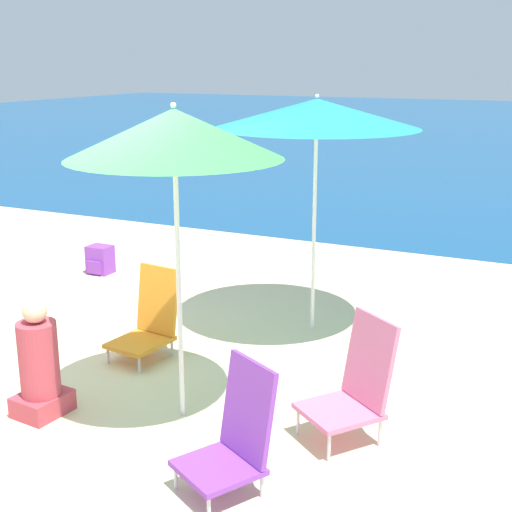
{
  "coord_description": "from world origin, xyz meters",
  "views": [
    {
      "loc": [
        3.74,
        -4.31,
        2.59
      ],
      "look_at": [
        1.26,
        0.88,
        1.0
      ],
      "focal_mm": 50.0,
      "sensor_mm": 36.0,
      "label": 1
    }
  ],
  "objects_px": {
    "beach_umbrella_green": "(174,134)",
    "backpack_purple": "(100,260)",
    "person_seated_near": "(39,367)",
    "beach_chair_orange": "(149,319)",
    "beach_chair_pink": "(356,383)",
    "beach_chair_purple": "(235,434)",
    "beach_umbrella_teal": "(317,114)"
  },
  "relations": [
    {
      "from": "beach_chair_purple",
      "to": "person_seated_near",
      "type": "relative_size",
      "value": 0.89
    },
    {
      "from": "beach_umbrella_green",
      "to": "backpack_purple",
      "type": "distance_m",
      "value": 4.39
    },
    {
      "from": "beach_umbrella_teal",
      "to": "beach_chair_purple",
      "type": "relative_size",
      "value": 2.81
    },
    {
      "from": "person_seated_near",
      "to": "beach_chair_orange",
      "type": "bearing_deg",
      "value": 90.88
    },
    {
      "from": "beach_chair_pink",
      "to": "beach_chair_orange",
      "type": "bearing_deg",
      "value": -158.96
    },
    {
      "from": "beach_chair_pink",
      "to": "beach_chair_purple",
      "type": "relative_size",
      "value": 1.07
    },
    {
      "from": "backpack_purple",
      "to": "beach_umbrella_green",
      "type": "bearing_deg",
      "value": -43.75
    },
    {
      "from": "beach_umbrella_teal",
      "to": "beach_chair_orange",
      "type": "relative_size",
      "value": 2.86
    },
    {
      "from": "beach_chair_orange",
      "to": "beach_chair_pink",
      "type": "distance_m",
      "value": 2.2
    },
    {
      "from": "beach_umbrella_green",
      "to": "beach_chair_pink",
      "type": "distance_m",
      "value": 2.13
    },
    {
      "from": "beach_umbrella_green",
      "to": "beach_chair_orange",
      "type": "distance_m",
      "value": 2.13
    },
    {
      "from": "beach_chair_purple",
      "to": "person_seated_near",
      "type": "bearing_deg",
      "value": -158.41
    },
    {
      "from": "beach_chair_pink",
      "to": "beach_chair_purple",
      "type": "distance_m",
      "value": 1.04
    },
    {
      "from": "beach_chair_purple",
      "to": "backpack_purple",
      "type": "distance_m",
      "value": 4.98
    },
    {
      "from": "beach_umbrella_teal",
      "to": "beach_chair_purple",
      "type": "height_order",
      "value": "beach_umbrella_teal"
    },
    {
      "from": "beach_umbrella_green",
      "to": "beach_chair_pink",
      "type": "xyz_separation_m",
      "value": [
        1.27,
        0.25,
        -1.69
      ]
    },
    {
      "from": "beach_umbrella_green",
      "to": "beach_umbrella_teal",
      "type": "relative_size",
      "value": 1.01
    },
    {
      "from": "beach_chair_orange",
      "to": "beach_chair_pink",
      "type": "xyz_separation_m",
      "value": [
        2.12,
        -0.6,
        0.07
      ]
    },
    {
      "from": "beach_umbrella_teal",
      "to": "beach_chair_orange",
      "type": "xyz_separation_m",
      "value": [
        -1.1,
        -1.21,
        -1.77
      ]
    },
    {
      "from": "beach_chair_orange",
      "to": "person_seated_near",
      "type": "relative_size",
      "value": 0.87
    },
    {
      "from": "beach_chair_purple",
      "to": "person_seated_near",
      "type": "height_order",
      "value": "person_seated_near"
    },
    {
      "from": "beach_chair_orange",
      "to": "backpack_purple",
      "type": "xyz_separation_m",
      "value": [
        -2.0,
        1.88,
        -0.17
      ]
    },
    {
      "from": "beach_chair_pink",
      "to": "backpack_purple",
      "type": "xyz_separation_m",
      "value": [
        -4.12,
        2.48,
        -0.23
      ]
    },
    {
      "from": "beach_chair_pink",
      "to": "person_seated_near",
      "type": "xyz_separation_m",
      "value": [
        -2.23,
        -0.7,
        -0.03
      ]
    },
    {
      "from": "beach_chair_purple",
      "to": "beach_chair_orange",
      "type": "bearing_deg",
      "value": 166.1
    },
    {
      "from": "beach_umbrella_green",
      "to": "beach_chair_orange",
      "type": "height_order",
      "value": "beach_umbrella_green"
    },
    {
      "from": "beach_umbrella_green",
      "to": "person_seated_near",
      "type": "xyz_separation_m",
      "value": [
        -0.96,
        -0.45,
        -1.72
      ]
    },
    {
      "from": "backpack_purple",
      "to": "beach_umbrella_teal",
      "type": "bearing_deg",
      "value": -12.19
    },
    {
      "from": "beach_umbrella_green",
      "to": "beach_chair_orange",
      "type": "bearing_deg",
      "value": 135.06
    },
    {
      "from": "person_seated_near",
      "to": "backpack_purple",
      "type": "height_order",
      "value": "person_seated_near"
    },
    {
      "from": "person_seated_near",
      "to": "beach_chair_purple",
      "type": "bearing_deg",
      "value": -1.38
    },
    {
      "from": "beach_chair_orange",
      "to": "backpack_purple",
      "type": "height_order",
      "value": "beach_chair_orange"
    }
  ]
}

